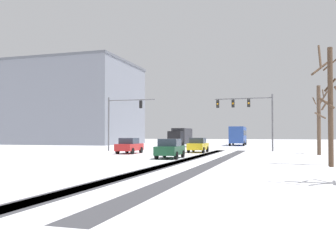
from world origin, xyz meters
TOP-DOWN VIEW (x-y plane):
  - wheel_track_left_lane at (3.12, 17.71)m, footprint 0.98×38.96m
  - wheel_track_right_lane at (5.82, 17.71)m, footprint 1.08×38.96m
  - wheel_track_center at (3.32, 17.71)m, footprint 1.05×38.96m
  - sidewalk_kerb_right at (10.94, 15.94)m, footprint 4.00×38.96m
  - traffic_signal_near_left at (-7.90, 31.46)m, footprint 6.00×0.42m
  - traffic_signal_near_right at (6.93, 33.46)m, footprint 6.54×0.46m
  - car_yellow_cab_lead at (1.64, 30.84)m, footprint 1.89×4.13m
  - car_red_second at (-4.73, 26.51)m, footprint 1.91×4.14m
  - car_dark_green_third at (1.55, 20.26)m, footprint 1.99×4.18m
  - bus_oncoming at (3.08, 59.11)m, footprint 2.97×11.08m
  - box_truck_delivery at (-5.15, 48.87)m, footprint 2.39×7.43m
  - bare_tree_sidewalk_mid at (13.16, 15.55)m, footprint 1.83×1.84m
  - bare_tree_sidewalk_far at (13.94, 29.24)m, footprint 1.48×1.58m
  - office_building_far_left_block at (-34.25, 60.33)m, footprint 29.77×20.74m

SIDE VIEW (x-z plane):
  - wheel_track_left_lane at x=3.12m, z-range 0.00..0.01m
  - wheel_track_right_lane at x=5.82m, z-range 0.00..0.01m
  - wheel_track_center at x=3.32m, z-range 0.00..0.01m
  - sidewalk_kerb_right at x=10.94m, z-range 0.00..0.12m
  - car_yellow_cab_lead at x=1.64m, z-range 0.01..1.63m
  - car_red_second at x=-4.73m, z-range 0.01..1.63m
  - car_dark_green_third at x=1.55m, z-range 0.01..1.63m
  - box_truck_delivery at x=-5.15m, z-range 0.12..3.14m
  - bus_oncoming at x=3.08m, z-range 0.30..3.68m
  - bare_tree_sidewalk_far at x=13.94m, z-range 0.22..6.95m
  - bare_tree_sidewalk_mid at x=13.16m, z-range 0.16..7.80m
  - traffic_signal_near_left at x=-7.90m, z-range 1.17..7.67m
  - traffic_signal_near_right at x=6.93m, z-range 1.56..8.06m
  - office_building_far_left_block at x=-34.25m, z-range 0.01..17.19m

